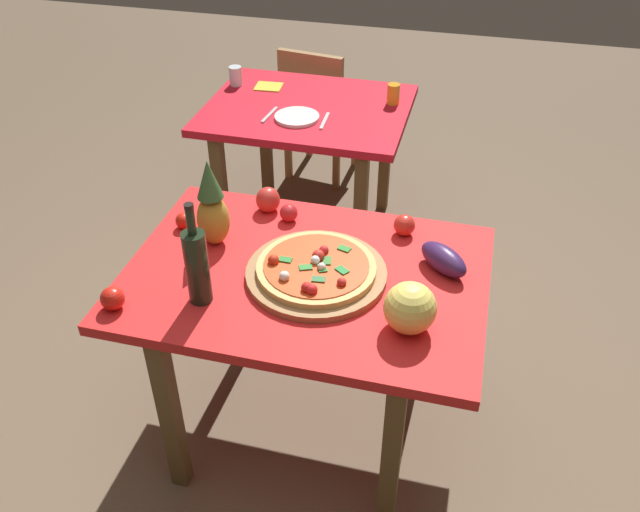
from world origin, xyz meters
TOP-DOWN VIEW (x-y plane):
  - ground_plane at (0.00, 0.00)m, footprint 10.00×10.00m
  - display_table at (0.00, 0.00)m, footprint 1.23×0.87m
  - background_table at (-0.35, 1.32)m, footprint 1.02×0.82m
  - dining_chair at (-0.47, 1.96)m, footprint 0.46×0.46m
  - pizza_board at (0.04, -0.01)m, footprint 0.48×0.48m
  - pizza at (0.04, -0.01)m, footprint 0.41×0.41m
  - wine_bottle at (-0.29, -0.22)m, footprint 0.08×0.08m
  - pineapple_left at (-0.37, 0.09)m, footprint 0.12×0.12m
  - melon at (0.38, -0.19)m, footprint 0.16×0.16m
  - bell_pepper at (-0.25, 0.35)m, footprint 0.09×0.09m
  - eggplant at (0.45, 0.13)m, footprint 0.21×0.20m
  - tomato_by_bottle at (-0.51, 0.15)m, footprint 0.06×0.06m
  - tomato_beside_pepper at (0.29, 0.31)m, footprint 0.08×0.08m
  - tomato_near_board at (-0.15, 0.30)m, footprint 0.07×0.07m
  - tomato_at_corner at (-0.55, -0.33)m, footprint 0.08×0.08m
  - drinking_glass_juice at (0.06, 1.46)m, footprint 0.06×0.06m
  - drinking_glass_water at (-0.80, 1.49)m, footprint 0.07×0.07m
  - dinner_plate at (-0.36, 1.16)m, footprint 0.22×0.22m
  - fork_utensil at (-0.50, 1.16)m, footprint 0.03×0.18m
  - knife_utensil at (-0.22, 1.16)m, footprint 0.02×0.18m
  - napkin_folded at (-0.62, 1.50)m, footprint 0.15×0.13m

SIDE VIEW (x-z plane):
  - ground_plane at x=0.00m, z-range 0.00..0.00m
  - dining_chair at x=-0.47m, z-range 0.06..0.91m
  - background_table at x=-0.35m, z-range 0.27..1.05m
  - display_table at x=0.00m, z-range 0.29..1.07m
  - napkin_folded at x=-0.62m, z-range 0.78..0.78m
  - fork_utensil at x=-0.50m, z-range 0.78..0.78m
  - knife_utensil at x=-0.22m, z-range 0.78..0.78m
  - dinner_plate at x=-0.36m, z-range 0.78..0.79m
  - pizza_board at x=0.04m, z-range 0.78..0.80m
  - tomato_by_bottle at x=-0.51m, z-range 0.78..0.84m
  - tomato_near_board at x=-0.15m, z-range 0.78..0.84m
  - tomato_at_corner at x=-0.55m, z-range 0.78..0.85m
  - tomato_beside_pepper at x=0.29m, z-range 0.78..0.86m
  - pizza at x=0.04m, z-range 0.79..0.85m
  - eggplant at x=0.45m, z-range 0.78..0.87m
  - bell_pepper at x=-0.25m, z-range 0.77..0.87m
  - drinking_glass_water at x=-0.80m, z-range 0.78..0.88m
  - drinking_glass_juice at x=0.06m, z-range 0.78..0.88m
  - melon at x=0.38m, z-range 0.78..0.94m
  - wine_bottle at x=-0.29m, z-range 0.73..1.10m
  - pineapple_left at x=-0.37m, z-range 0.76..1.09m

